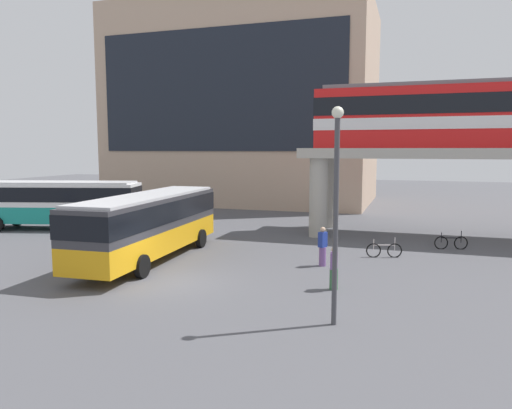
% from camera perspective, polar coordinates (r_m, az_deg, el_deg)
% --- Properties ---
extents(ground_plane, '(120.00, 120.00, 0.00)m').
position_cam_1_polar(ground_plane, '(29.10, -0.54, -4.12)').
color(ground_plane, '#515156').
extents(station_building, '(25.52, 15.67, 19.29)m').
position_cam_1_polar(station_building, '(51.20, -1.09, 11.33)').
color(station_building, tan).
rests_on(station_building, ground_plane).
extents(bus_main, '(3.14, 11.15, 3.22)m').
position_cam_1_polar(bus_main, '(23.96, -12.48, -1.76)').
color(bus_main, orange).
rests_on(bus_main, ground_plane).
extents(bus_secondary, '(11.32, 5.37, 3.22)m').
position_cam_1_polar(bus_secondary, '(35.26, -22.49, 0.52)').
color(bus_secondary, teal).
rests_on(bus_secondary, ground_plane).
extents(bicycle_silver, '(1.73, 0.57, 1.04)m').
position_cam_1_polar(bicycle_silver, '(25.10, 14.88, -5.23)').
color(bicycle_silver, black).
rests_on(bicycle_silver, ground_plane).
extents(bicycle_black, '(1.74, 0.53, 1.04)m').
position_cam_1_polar(bicycle_black, '(28.23, 22.03, -4.19)').
color(bicycle_black, black).
rests_on(bicycle_black, ground_plane).
extents(pedestrian_waiting_near_stop, '(0.41, 0.47, 1.83)m').
position_cam_1_polar(pedestrian_waiting_near_stop, '(22.62, 7.87, -5.04)').
color(pedestrian_waiting_near_stop, '#724C8C').
rests_on(pedestrian_waiting_near_stop, ground_plane).
extents(pedestrian_near_building, '(0.32, 0.42, 1.68)m').
position_cam_1_polar(pedestrian_near_building, '(18.97, 9.17, -7.58)').
color(pedestrian_near_building, '#33663F').
rests_on(pedestrian_near_building, ground_plane).
extents(lamp_post, '(0.36, 0.36, 6.65)m').
position_cam_1_polar(lamp_post, '(14.69, 9.43, 0.62)').
color(lamp_post, '#3F3F44').
rests_on(lamp_post, ground_plane).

